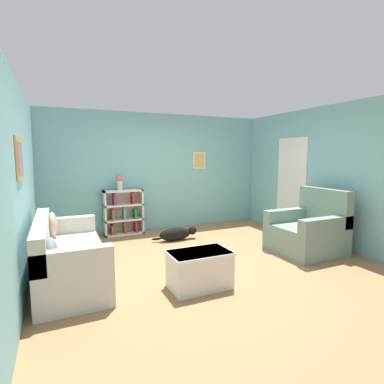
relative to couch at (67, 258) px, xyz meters
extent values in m
plane|color=#997047|center=(2.05, 0.10, -0.33)|extent=(14.00, 14.00, 0.00)
cube|color=#7AB7BC|center=(2.05, 2.35, 0.97)|extent=(5.60, 0.10, 2.60)
cube|color=silver|center=(3.05, 2.29, 1.22)|extent=(0.32, 0.02, 0.40)
cube|color=#DBBC56|center=(3.05, 2.28, 1.22)|extent=(0.24, 0.01, 0.32)
cube|color=#7AB7BC|center=(-0.50, 0.10, 0.97)|extent=(0.10, 5.00, 2.60)
cube|color=gold|center=(-0.44, -0.30, 1.32)|extent=(0.02, 0.56, 0.48)
cube|color=#A37089|center=(-0.43, -0.30, 1.32)|extent=(0.01, 0.44, 0.36)
cube|color=#7AB7BC|center=(4.60, 0.10, 0.97)|extent=(0.10, 5.00, 2.60)
cube|color=white|center=(4.54, 0.80, 0.70)|extent=(0.02, 0.84, 2.05)
sphere|color=tan|center=(4.52, 0.45, 0.67)|extent=(0.05, 0.05, 0.05)
cube|color=beige|center=(0.05, 0.00, -0.10)|extent=(0.82, 1.91, 0.46)
cube|color=beige|center=(-0.28, 0.00, 0.34)|extent=(0.16, 1.91, 0.41)
cube|color=beige|center=(0.05, -0.88, 0.26)|extent=(0.82, 0.16, 0.25)
cube|color=beige|center=(0.05, 0.87, 0.26)|extent=(0.82, 0.16, 0.25)
ellipsoid|color=slate|center=(-0.16, -0.67, 0.30)|extent=(0.14, 0.34, 0.34)
ellipsoid|color=tan|center=(-0.16, 0.67, 0.32)|extent=(0.14, 0.38, 0.38)
cube|color=silver|center=(0.80, 2.13, 0.15)|extent=(0.04, 0.31, 0.96)
cube|color=silver|center=(1.58, 2.13, 0.15)|extent=(0.04, 0.31, 0.96)
cube|color=silver|center=(1.19, 2.27, 0.15)|extent=(0.81, 0.02, 0.96)
cube|color=silver|center=(1.19, 2.13, -0.31)|extent=(0.81, 0.31, 0.04)
cube|color=silver|center=(1.19, 2.13, -0.01)|extent=(0.81, 0.31, 0.04)
cube|color=silver|center=(1.19, 2.13, 0.31)|extent=(0.81, 0.31, 0.04)
cube|color=silver|center=(1.19, 2.13, 0.61)|extent=(0.81, 0.31, 0.04)
cube|color=brown|center=(0.94, 2.12, -0.20)|extent=(0.05, 0.23, 0.21)
cube|color=brown|center=(0.95, 2.12, 0.12)|extent=(0.04, 0.23, 0.23)
cube|color=#7A2D84|center=(1.00, 2.12, 0.45)|extent=(0.04, 0.23, 0.24)
cube|color=brown|center=(1.20, 2.12, -0.18)|extent=(0.04, 0.23, 0.25)
cube|color=#60939E|center=(1.20, 2.12, 0.13)|extent=(0.04, 0.23, 0.25)
cube|color=#B22823|center=(1.38, 2.12, 0.45)|extent=(0.03, 0.23, 0.25)
cube|color=#B22823|center=(1.43, 2.12, -0.19)|extent=(0.03, 0.23, 0.24)
cube|color=#287A3D|center=(1.43, 2.12, 0.11)|extent=(0.04, 0.23, 0.20)
cube|color=gray|center=(3.80, -0.38, -0.09)|extent=(1.02, 1.03, 0.48)
cube|color=gray|center=(4.23, -0.38, 0.46)|extent=(0.18, 1.03, 0.62)
cube|color=gray|center=(3.80, -0.80, 0.26)|extent=(1.02, 0.18, 0.22)
cube|color=gray|center=(3.80, 0.04, 0.26)|extent=(1.02, 0.18, 0.22)
cube|color=silver|center=(1.53, -0.87, -0.09)|extent=(0.76, 0.47, 0.47)
cube|color=white|center=(1.53, -0.87, 0.13)|extent=(0.78, 0.49, 0.03)
ellipsoid|color=black|center=(2.02, 1.23, -0.20)|extent=(0.66, 0.23, 0.26)
sphere|color=black|center=(2.39, 1.23, -0.16)|extent=(0.17, 0.17, 0.17)
ellipsoid|color=black|center=(1.64, 1.27, -0.26)|extent=(0.20, 0.05, 0.05)
cylinder|color=silver|center=(1.13, 2.13, 0.73)|extent=(0.11, 0.11, 0.19)
sphere|color=#E06B70|center=(1.13, 2.13, 0.88)|extent=(0.14, 0.14, 0.14)
camera|label=1|loc=(-0.06, -4.16, 1.36)|focal=28.00mm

